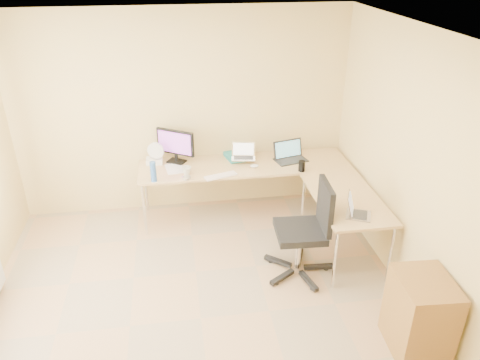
{
  "coord_description": "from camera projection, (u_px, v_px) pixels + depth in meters",
  "views": [
    {
      "loc": [
        -0.14,
        -3.38,
        3.23
      ],
      "look_at": [
        0.55,
        1.1,
        0.9
      ],
      "focal_mm": 34.73,
      "sensor_mm": 36.0,
      "label": 1
    }
  ],
  "objects": [
    {
      "name": "ceiling",
      "position": [
        187.0,
        42.0,
        3.28
      ],
      "size": [
        4.5,
        4.5,
        0.0
      ],
      "primitive_type": "plane",
      "rotation": [
        3.14,
        0.0,
        0.0
      ],
      "color": "white",
      "rests_on": "ground"
    },
    {
      "name": "cabinet",
      "position": [
        419.0,
        316.0,
        3.99
      ],
      "size": [
        0.48,
        0.58,
        0.76
      ],
      "primitive_type": "cube",
      "rotation": [
        0.0,
        0.0,
        -0.06
      ],
      "color": "#A2522B",
      "rests_on": "ground"
    },
    {
      "name": "white_box",
      "position": [
        154.0,
        161.0,
        5.87
      ],
      "size": [
        0.21,
        0.16,
        0.07
      ],
      "primitive_type": "cube",
      "rotation": [
        0.0,
        0.0,
        -0.05
      ],
      "color": "silver",
      "rests_on": "desk_main"
    },
    {
      "name": "laptop_black",
      "position": [
        291.0,
        152.0,
        5.9
      ],
      "size": [
        0.46,
        0.38,
        0.25
      ],
      "primitive_type": "cube",
      "rotation": [
        0.0,
        0.0,
        0.25
      ],
      "color": "#242424",
      "rests_on": "desk_main"
    },
    {
      "name": "mouse",
      "position": [
        254.0,
        166.0,
        5.77
      ],
      "size": [
        0.12,
        0.1,
        0.04
      ],
      "primitive_type": "ellipsoid",
      "rotation": [
        0.0,
        0.0,
        0.28
      ],
      "color": "silver",
      "rests_on": "desk_main"
    },
    {
      "name": "wall_back",
      "position": [
        183.0,
        114.0,
        5.85
      ],
      "size": [
        4.5,
        0.0,
        4.5
      ],
      "primitive_type": "plane",
      "rotation": [
        1.57,
        0.0,
        0.0
      ],
      "color": "#E6C775",
      "rests_on": "ground"
    },
    {
      "name": "water_bottle",
      "position": [
        153.0,
        172.0,
        5.39
      ],
      "size": [
        0.09,
        0.09,
        0.25
      ],
      "primitive_type": "cylinder",
      "rotation": [
        0.0,
        0.0,
        0.33
      ],
      "color": "#2E5BA1",
      "rests_on": "desk_main"
    },
    {
      "name": "black_cup",
      "position": [
        302.0,
        166.0,
        5.65
      ],
      "size": [
        0.1,
        0.1,
        0.13
      ],
      "primitive_type": "cylinder",
      "rotation": [
        0.0,
        0.0,
        0.3
      ],
      "color": "black",
      "rests_on": "desk_main"
    },
    {
      "name": "papers",
      "position": [
        175.0,
        169.0,
        5.74
      ],
      "size": [
        0.25,
        0.33,
        0.01
      ],
      "primitive_type": "cube",
      "rotation": [
        0.0,
        0.0,
        0.14
      ],
      "color": "white",
      "rests_on": "desk_main"
    },
    {
      "name": "office_chair",
      "position": [
        300.0,
        233.0,
        4.88
      ],
      "size": [
        0.69,
        0.69,
        1.08
      ],
      "primitive_type": "cube",
      "rotation": [
        0.0,
        0.0,
        -0.06
      ],
      "color": "black",
      "rests_on": "ground"
    },
    {
      "name": "desk_main",
      "position": [
        245.0,
        190.0,
        6.03
      ],
      "size": [
        2.65,
        0.7,
        0.73
      ],
      "primitive_type": "cube",
      "color": "tan",
      "rests_on": "ground"
    },
    {
      "name": "laptop_return",
      "position": [
        359.0,
        208.0,
        4.71
      ],
      "size": [
        0.36,
        0.33,
        0.19
      ],
      "primitive_type": "cube",
      "rotation": [
        0.0,
        0.0,
        1.15
      ],
      "color": "#9693A8",
      "rests_on": "desk_return"
    },
    {
      "name": "monitor",
      "position": [
        176.0,
        146.0,
        5.82
      ],
      "size": [
        0.52,
        0.41,
        0.44
      ],
      "primitive_type": "cube",
      "rotation": [
        0.0,
        0.0,
        -0.56
      ],
      "color": "black",
      "rests_on": "desk_main"
    },
    {
      "name": "desk_return",
      "position": [
        343.0,
        225.0,
        5.28
      ],
      "size": [
        0.7,
        1.3,
        0.73
      ],
      "primitive_type": "cube",
      "color": "tan",
      "rests_on": "ground"
    },
    {
      "name": "keyboard",
      "position": [
        221.0,
        176.0,
        5.55
      ],
      "size": [
        0.41,
        0.23,
        0.02
      ],
      "primitive_type": "cube",
      "rotation": [
        0.0,
        0.0,
        0.3
      ],
      "color": "white",
      "rests_on": "desk_main"
    },
    {
      "name": "book_stack",
      "position": [
        235.0,
        156.0,
        6.01
      ],
      "size": [
        0.29,
        0.35,
        0.05
      ],
      "primitive_type": "cube",
      "rotation": [
        0.0,
        0.0,
        0.22
      ],
      "color": "teal",
      "rests_on": "desk_main"
    },
    {
      "name": "floor",
      "position": [
        201.0,
        318.0,
        4.47
      ],
      "size": [
        4.5,
        4.5,
        0.0
      ],
      "primitive_type": "plane",
      "color": "tan",
      "rests_on": "ground"
    },
    {
      "name": "cd_stack",
      "position": [
        186.0,
        178.0,
        5.49
      ],
      "size": [
        0.12,
        0.12,
        0.03
      ],
      "primitive_type": "cylinder",
      "rotation": [
        0.0,
        0.0,
        0.16
      ],
      "color": "silver",
      "rests_on": "desk_main"
    },
    {
      "name": "laptop_center",
      "position": [
        243.0,
        151.0,
        5.85
      ],
      "size": [
        0.33,
        0.27,
        0.19
      ],
      "primitive_type": "cube",
      "rotation": [
        0.0,
        0.0,
        -0.17
      ],
      "color": "silver",
      "rests_on": "desk_main"
    },
    {
      "name": "desk_fan",
      "position": [
        156.0,
        154.0,
        5.83
      ],
      "size": [
        0.27,
        0.27,
        0.27
      ],
      "primitive_type": "cylinder",
      "rotation": [
        0.0,
        0.0,
        -0.33
      ],
      "color": "white",
      "rests_on": "desk_main"
    },
    {
      "name": "wall_right",
      "position": [
        429.0,
        184.0,
        4.16
      ],
      "size": [
        0.0,
        4.5,
        4.5
      ],
      "primitive_type": "plane",
      "rotation": [
        1.57,
        0.0,
        -1.57
      ],
      "color": "#E6C775",
      "rests_on": "ground"
    },
    {
      "name": "mug",
      "position": [
        187.0,
        171.0,
        5.57
      ],
      "size": [
        0.14,
        0.14,
        0.1
      ],
      "primitive_type": "imported",
      "rotation": [
        0.0,
        0.0,
        -0.33
      ],
      "color": "beige",
      "rests_on": "desk_main"
    }
  ]
}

